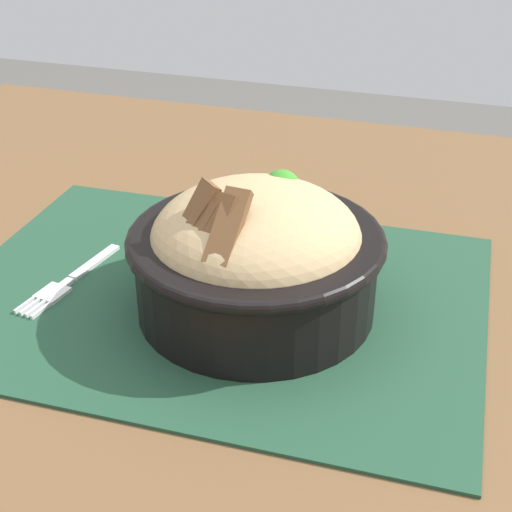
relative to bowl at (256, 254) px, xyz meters
name	(u,v)px	position (x,y,z in m)	size (l,w,h in m)	color
table	(234,354)	(0.03, -0.02, -0.13)	(1.08, 0.92, 0.78)	brown
placemat	(216,295)	(0.04, -0.01, -0.05)	(0.46, 0.34, 0.00)	#1E422D
bowl	(256,254)	(0.00, 0.00, 0.00)	(0.21, 0.21, 0.12)	black
fork	(67,282)	(0.17, 0.02, -0.05)	(0.04, 0.13, 0.00)	silver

